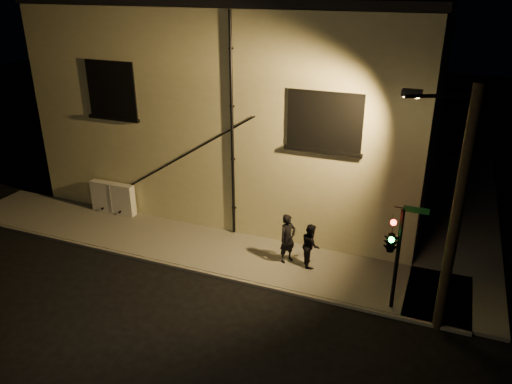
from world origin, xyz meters
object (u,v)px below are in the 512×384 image
at_px(pedestrian_a, 288,238).
at_px(utility_cabinet, 113,198).
at_px(traffic_signal, 392,241).
at_px(streetlamp_pole, 454,208).
at_px(pedestrian_b, 311,245).

bearing_deg(pedestrian_a, utility_cabinet, 115.00).
bearing_deg(utility_cabinet, traffic_signal, -11.91).
xyz_separation_m(utility_cabinet, traffic_signal, (11.82, -2.49, 1.64)).
relative_size(pedestrian_a, streetlamp_pole, 0.25).
xyz_separation_m(utility_cabinet, streetlamp_pole, (13.31, -2.64, 3.00)).
distance_m(pedestrian_a, pedestrian_b, 0.83).
relative_size(utility_cabinet, traffic_signal, 0.60).
height_order(pedestrian_a, pedestrian_b, pedestrian_a).
bearing_deg(pedestrian_b, streetlamp_pole, -136.45).
relative_size(pedestrian_a, pedestrian_b, 1.15).
height_order(pedestrian_b, streetlamp_pole, streetlamp_pole).
relative_size(pedestrian_b, streetlamp_pole, 0.22).
bearing_deg(pedestrian_a, pedestrian_b, -53.62).
relative_size(utility_cabinet, streetlamp_pole, 0.29).
distance_m(utility_cabinet, streetlamp_pole, 13.90).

